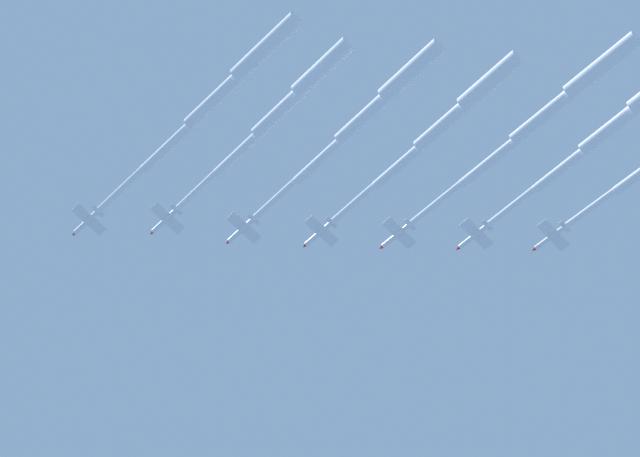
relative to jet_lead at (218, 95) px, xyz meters
name	(u,v)px	position (x,y,z in m)	size (l,w,h in m)	color
jet_lead	(218,95)	(0.00, 0.00, 0.00)	(70.54, 29.31, 4.22)	silver
jet_port_inner	(281,109)	(-1.33, -13.33, 1.29)	(62.72, 25.28, 4.25)	silver
jet_starboard_inner	(366,114)	(-8.91, -29.32, -1.49)	(64.46, 25.30, 4.21)	silver
jet_port_mid	(445,123)	(-13.90, -44.88, -2.01)	(62.27, 24.65, 4.18)	silver
jet_starboard_mid	(547,112)	(-24.63, -63.00, -1.98)	(68.88, 27.95, 4.26)	silver
jet_port_outer	(612,126)	(-26.95, -77.24, -1.59)	(62.56, 25.27, 4.17)	silver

